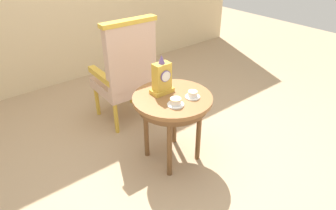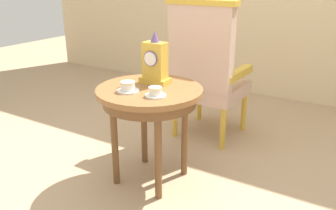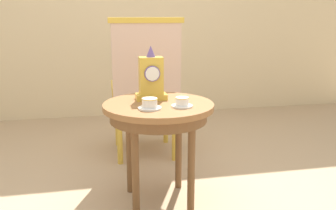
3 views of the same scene
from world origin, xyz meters
name	(u,v)px [view 1 (image 1 of 3)]	position (x,y,z in m)	size (l,w,h in m)	color
ground_plane	(175,160)	(0.00, 0.00, 0.00)	(10.00, 10.00, 0.00)	tan
side_table	(172,105)	(0.01, 0.05, 0.56)	(0.67, 0.67, 0.64)	brown
teacup_left	(176,102)	(-0.06, -0.07, 0.67)	(0.13, 0.13, 0.06)	white
teacup_right	(193,95)	(0.13, -0.06, 0.67)	(0.12, 0.12, 0.06)	white
mantel_clock	(162,78)	(-0.02, 0.16, 0.78)	(0.19, 0.11, 0.34)	gold
armchair	(126,71)	(0.04, 0.82, 0.59)	(0.56, 0.55, 1.14)	#CCA893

